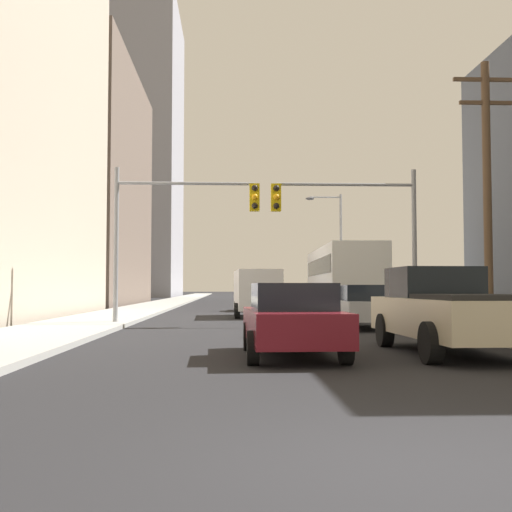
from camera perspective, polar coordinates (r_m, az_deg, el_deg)
ground_plane at (r=5.20m, az=14.49°, el=-18.85°), size 400.00×400.00×0.00m
sidewalk_left at (r=55.07m, az=-8.20°, el=-4.28°), size 3.57×160.00×0.15m
sidewalk_right at (r=55.43m, az=6.19°, el=-4.28°), size 3.57×160.00×0.15m
city_bus at (r=31.99m, az=7.91°, el=-1.98°), size 2.92×11.58×3.40m
pickup_truck_beige at (r=14.20m, az=17.06°, el=-4.80°), size 2.20×5.45×1.90m
cargo_van_white at (r=30.26m, az=0.06°, el=-3.17°), size 2.19×5.28×2.26m
sedan_maroon at (r=12.91m, az=3.35°, el=-5.84°), size 1.95×4.25×1.52m
sedan_silver at (r=22.14m, az=9.93°, el=-4.57°), size 1.95×4.23×1.52m
sedan_black at (r=38.04m, az=-0.16°, el=-3.89°), size 1.95×4.26×1.52m
sedan_red at (r=49.56m, az=3.25°, el=-3.65°), size 1.95×4.20×1.52m
traffic_signal_near_left at (r=23.83m, az=-6.95°, el=3.60°), size 5.52×0.44×6.00m
traffic_signal_near_right at (r=24.22m, az=8.68°, el=3.52°), size 5.64×0.44×6.00m
utility_pole_right at (r=22.47m, az=20.43°, el=5.95°), size 2.20×0.28×9.10m
street_lamp_right at (r=40.63m, az=7.27°, el=1.51°), size 2.37×0.32×7.50m
building_left_mid_office at (r=54.35m, az=-22.06°, el=5.94°), size 20.95×21.19×19.16m
building_left_far_tower at (r=101.92m, az=-11.59°, el=9.26°), size 15.72×22.90×45.57m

